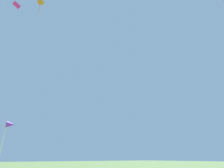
{
  "coord_description": "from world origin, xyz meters",
  "views": [
    {
      "loc": [
        -1.79,
        0.53,
        0.92
      ],
      "look_at": [
        0.06,
        3.06,
        2.16
      ],
      "focal_mm": 29.95,
      "sensor_mm": 36.0,
      "label": 1
    }
  ],
  "objects": [
    {
      "name": "distant_kite_orange_high_left",
      "position": [
        0.82,
        16.03,
        14.96
      ],
      "size": [
        0.75,
        0.8,
        1.54
      ],
      "color": "orange"
    },
    {
      "name": "marker_flag",
      "position": [
        -0.79,
        8.04,
        1.86
      ],
      "size": [
        0.3,
        0.24,
        2.14
      ],
      "color": "silver",
      "rests_on": "ground"
    },
    {
      "name": "distant_kite_magenta_mid_right",
      "position": [
        -0.76,
        22.09,
        18.73
      ],
      "size": [
        1.12,
        1.16,
        0.47
      ],
      "color": "#DB2393"
    }
  ]
}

